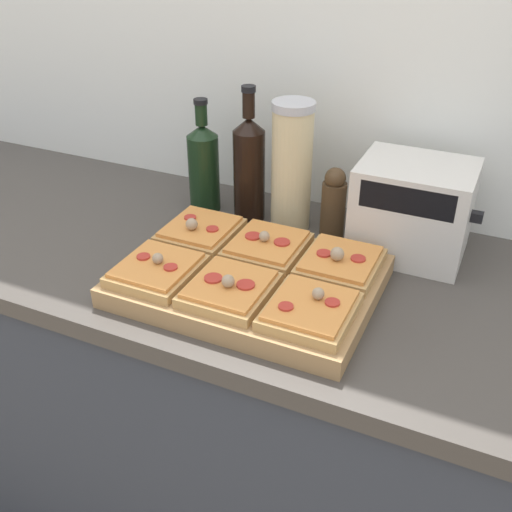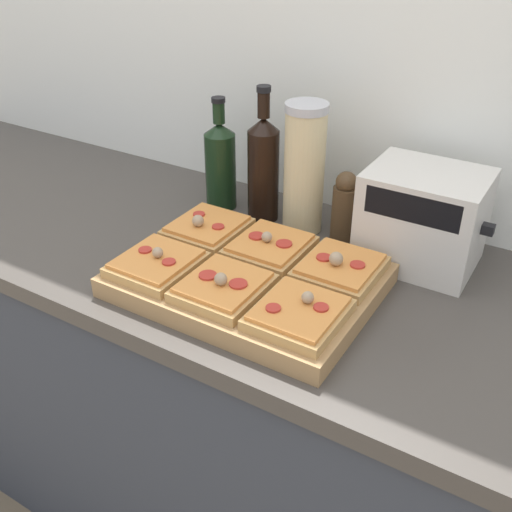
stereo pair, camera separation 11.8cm
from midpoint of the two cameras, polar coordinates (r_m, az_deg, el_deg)
wall_back at (r=1.46m, az=9.11°, el=18.08°), size 6.00×0.06×2.50m
kitchen_counter at (r=1.58m, az=1.35°, el=-14.19°), size 2.63×0.67×0.90m
cutting_board at (r=1.18m, az=2.11°, el=-2.41°), size 0.49×0.36×0.04m
pizza_slice_back_left at (r=1.29m, az=-2.07°, el=2.65°), size 0.15×0.16×0.05m
pizza_slice_back_center at (r=1.23m, az=4.10°, el=0.83°), size 0.15×0.16×0.05m
pizza_slice_back_right at (r=1.17m, az=10.88°, el=-1.19°), size 0.15×0.16×0.05m
pizza_slice_front_left at (r=1.17m, az=-6.61°, el=-0.77°), size 0.15×0.16×0.05m
pizza_slice_front_center at (r=1.10m, az=-0.07°, el=-3.03°), size 0.15×0.16×0.05m
pizza_slice_front_right at (r=1.04m, az=7.38°, el=-5.52°), size 0.15×0.16×0.05m
olive_oil_bottle at (r=1.46m, az=-1.09°, el=8.72°), size 0.08×0.08×0.28m
wine_bottle at (r=1.40m, az=3.13°, el=8.40°), size 0.07×0.07×0.32m
grain_jar_tall at (r=1.35m, az=7.14°, el=8.18°), size 0.09×0.09×0.30m
pepper_mill at (r=1.35m, az=10.92°, el=4.48°), size 0.06×0.06×0.16m
toaster_oven at (r=1.29m, az=18.15°, el=3.39°), size 0.26×0.19×0.20m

